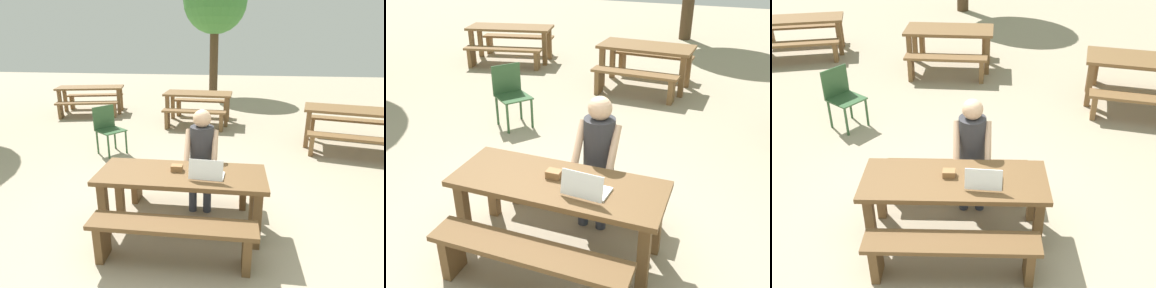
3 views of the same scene
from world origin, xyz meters
TOP-DOWN VIEW (x-y plane):
  - ground_plane at (0.00, 0.00)m, footprint 30.00×30.00m
  - picnic_table_front at (0.00, 0.00)m, footprint 1.83×0.70m
  - bench_near at (0.00, -0.60)m, footprint 1.61×0.30m
  - bench_far at (0.00, 0.60)m, footprint 1.61×0.30m
  - laptop at (0.28, -0.10)m, footprint 0.37×0.28m
  - small_pouch at (-0.06, 0.05)m, footprint 0.13×0.09m
  - person_seated at (0.17, 0.56)m, footprint 0.41×0.41m
  - plastic_chair at (-1.74, 2.33)m, footprint 0.62×0.62m
  - picnic_table_rear at (-0.31, 4.72)m, footprint 1.69×0.86m
  - bench_rear_south at (-0.34, 4.06)m, footprint 1.50×0.37m
  - bench_rear_north at (-0.27, 5.38)m, footprint 1.50×0.37m
  - picnic_table_distant at (-3.45, 5.43)m, footprint 1.91×1.07m
  - bench_distant_south at (-3.32, 4.85)m, footprint 1.65×0.64m
  - bench_distant_north at (-3.58, 6.02)m, footprint 1.65×0.64m

SIDE VIEW (x-z plane):
  - ground_plane at x=0.00m, z-range 0.00..0.00m
  - bench_distant_south at x=-3.32m, z-range 0.11..0.53m
  - bench_distant_north at x=-3.58m, z-range 0.11..0.53m
  - bench_near at x=0.00m, z-range 0.11..0.56m
  - bench_far at x=0.00m, z-range 0.11..0.56m
  - bench_rear_south at x=-0.34m, z-range 0.11..0.57m
  - bench_rear_north at x=-0.27m, z-range 0.11..0.57m
  - plastic_chair at x=-1.74m, z-range 0.04..0.92m
  - picnic_table_front at x=0.00m, z-range 0.24..0.94m
  - picnic_table_distant at x=-3.45m, z-range 0.25..1.00m
  - picnic_table_rear at x=-0.31m, z-range 0.26..1.02m
  - small_pouch at x=-0.06m, z-range 0.70..0.77m
  - person_seated at x=0.17m, z-range 0.11..1.39m
  - laptop at x=0.28m, z-range 0.65..0.87m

